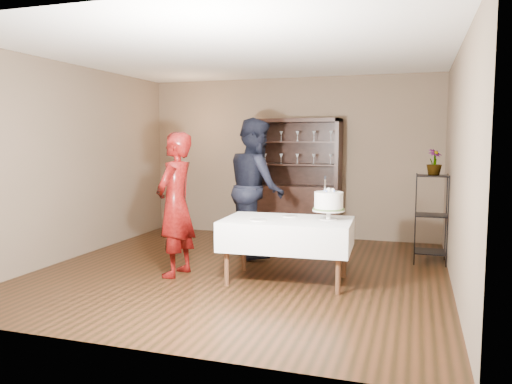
% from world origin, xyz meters
% --- Properties ---
extents(floor, '(5.00, 5.00, 0.00)m').
position_xyz_m(floor, '(0.00, 0.00, 0.00)').
color(floor, black).
rests_on(floor, ground).
extents(ceiling, '(5.00, 5.00, 0.00)m').
position_xyz_m(ceiling, '(0.00, 0.00, 2.70)').
color(ceiling, white).
rests_on(ceiling, back_wall).
extents(back_wall, '(5.00, 0.02, 2.70)m').
position_xyz_m(back_wall, '(0.00, 2.50, 1.35)').
color(back_wall, brown).
rests_on(back_wall, floor).
extents(wall_left, '(0.02, 5.00, 2.70)m').
position_xyz_m(wall_left, '(-2.50, 0.00, 1.35)').
color(wall_left, brown).
rests_on(wall_left, floor).
extents(wall_right, '(0.02, 5.00, 2.70)m').
position_xyz_m(wall_right, '(2.50, 0.00, 1.35)').
color(wall_right, brown).
rests_on(wall_right, floor).
extents(china_hutch, '(1.40, 0.48, 2.00)m').
position_xyz_m(china_hutch, '(0.20, 2.25, 0.66)').
color(china_hutch, black).
rests_on(china_hutch, floor).
extents(plant_etagere, '(0.42, 0.42, 1.20)m').
position_xyz_m(plant_etagere, '(2.28, 1.20, 0.65)').
color(plant_etagere, black).
rests_on(plant_etagere, floor).
extents(cake_table, '(1.52, 0.98, 0.74)m').
position_xyz_m(cake_table, '(0.66, -0.27, 0.56)').
color(cake_table, silver).
rests_on(cake_table, floor).
extents(woman, '(0.46, 0.66, 1.75)m').
position_xyz_m(woman, '(-0.70, -0.42, 0.88)').
color(woman, '#310404').
rests_on(woman, floor).
extents(man, '(1.11, 1.20, 1.96)m').
position_xyz_m(man, '(-0.09, 0.89, 0.98)').
color(man, black).
rests_on(man, floor).
extents(cake, '(0.37, 0.37, 0.51)m').
position_xyz_m(cake, '(1.12, -0.16, 0.94)').
color(cake, silver).
rests_on(cake, cake_table).
extents(plate_near, '(0.20, 0.20, 0.01)m').
position_xyz_m(plate_near, '(0.37, -0.47, 0.75)').
color(plate_near, silver).
rests_on(plate_near, cake_table).
extents(plate_far, '(0.24, 0.24, 0.01)m').
position_xyz_m(plate_far, '(0.65, -0.09, 0.75)').
color(plate_far, silver).
rests_on(plate_far, cake_table).
extents(potted_plant, '(0.27, 0.27, 0.35)m').
position_xyz_m(potted_plant, '(2.29, 1.20, 1.36)').
color(potted_plant, '#496630').
rests_on(potted_plant, plant_etagere).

